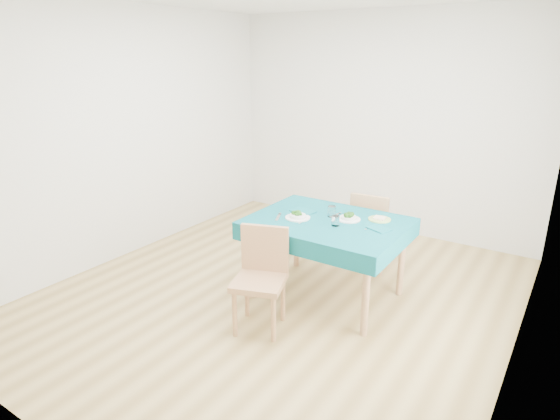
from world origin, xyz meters
The scene contains 16 objects.
room_shell centered at (0.00, 0.00, 1.35)m, with size 4.02×4.52×2.73m.
table centered at (0.37, 0.22, 0.38)m, with size 1.37×1.04×0.76m, color #084F59.
chair_near centered at (0.18, -0.57, 0.50)m, with size 0.40×0.44×1.01m, color #A8794F.
chair_far centered at (0.48, 1.05, 0.49)m, with size 0.39×0.43×0.98m, color #A8794F.
bowl_near centered at (0.11, 0.12, 0.79)m, with size 0.23×0.23×0.07m, color white, non-canonical shape.
bowl_far centered at (0.52, 0.34, 0.79)m, with size 0.22×0.22×0.07m, color white, non-canonical shape.
fork_near centered at (-0.05, 0.04, 0.76)m, with size 0.03×0.20×0.00m, color silver.
knife_near centered at (0.20, 0.09, 0.76)m, with size 0.01×0.19×0.00m, color silver.
fork_far centered at (0.36, 0.39, 0.76)m, with size 0.02×0.16×0.00m, color silver.
knife_far centered at (0.76, 0.28, 0.76)m, with size 0.01×0.19×0.00m, color silver.
napkin_near centered at (0.06, 0.30, 0.76)m, with size 0.22×0.15×0.01m, color #0B5962.
napkin_far centered at (0.84, 0.26, 0.76)m, with size 0.19×0.13×0.01m, color #0B5962.
tumbler_center centered at (0.35, 0.33, 0.81)m, with size 0.08×0.08×0.10m, color white.
tumbler_side centered at (0.49, 0.14, 0.80)m, with size 0.07×0.07×0.09m, color white.
side_plate centered at (0.75, 0.49, 0.76)m, with size 0.20×0.20×0.01m, color #98BD5C.
bread_slice centered at (0.75, 0.49, 0.78)m, with size 0.10×0.10×0.02m, color beige.
Camera 1 is at (2.21, -3.32, 2.19)m, focal length 30.00 mm.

